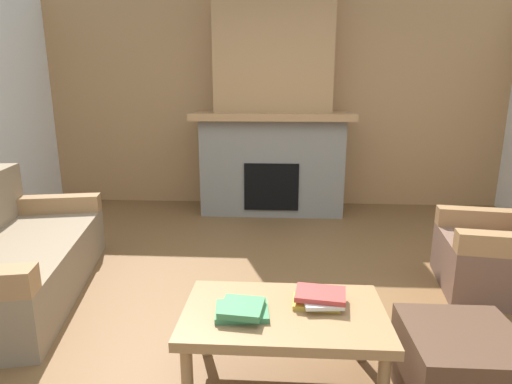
# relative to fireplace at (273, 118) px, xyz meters

# --- Properties ---
(ground) EXTENTS (9.00, 9.00, 0.00)m
(ground) POSITION_rel_fireplace_xyz_m (0.00, -2.62, -1.16)
(ground) COLOR brown
(wall_back_wood_panel) EXTENTS (6.00, 0.12, 2.70)m
(wall_back_wood_panel) POSITION_rel_fireplace_xyz_m (0.00, 0.38, 0.19)
(wall_back_wood_panel) COLOR #A87A4C
(wall_back_wood_panel) RESTS_ON ground
(fireplace) EXTENTS (1.90, 0.82, 2.70)m
(fireplace) POSITION_rel_fireplace_xyz_m (0.00, 0.00, 0.00)
(fireplace) COLOR gray
(fireplace) RESTS_ON ground
(couch) EXTENTS (1.20, 1.94, 0.85)m
(couch) POSITION_rel_fireplace_xyz_m (-1.87, -2.42, -0.88)
(couch) COLOR #847056
(couch) RESTS_ON ground
(armchair) EXTENTS (0.86, 0.86, 0.85)m
(armchair) POSITION_rel_fireplace_xyz_m (1.79, -2.12, -0.87)
(armchair) COLOR brown
(armchair) RESTS_ON ground
(coffee_table) EXTENTS (1.00, 0.60, 0.43)m
(coffee_table) POSITION_rel_fireplace_xyz_m (0.13, -3.28, -0.79)
(coffee_table) COLOR #997047
(coffee_table) RESTS_ON ground
(ottoman) EXTENTS (0.52, 0.52, 0.40)m
(ottoman) POSITION_rel_fireplace_xyz_m (0.96, -3.38, -0.96)
(ottoman) COLOR #4C3323
(ottoman) RESTS_ON ground
(book_stack_near_edge) EXTENTS (0.27, 0.24, 0.06)m
(book_stack_near_edge) POSITION_rel_fireplace_xyz_m (-0.07, -3.34, -0.71)
(book_stack_near_edge) COLOR #3D7F4C
(book_stack_near_edge) RESTS_ON coffee_table
(book_stack_center) EXTENTS (0.28, 0.22, 0.07)m
(book_stack_center) POSITION_rel_fireplace_xyz_m (0.31, -3.22, -0.70)
(book_stack_center) COLOR gold
(book_stack_center) RESTS_ON coffee_table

